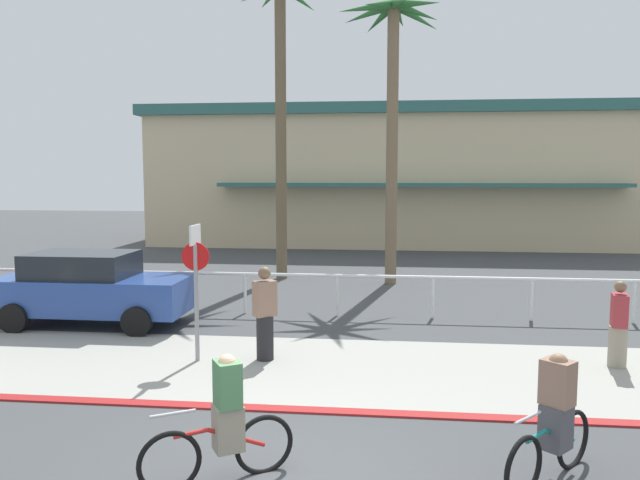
{
  "coord_description": "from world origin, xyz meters",
  "views": [
    {
      "loc": [
        1.26,
        -6.67,
        3.49
      ],
      "look_at": [
        -0.16,
        6.0,
        2.14
      ],
      "focal_mm": 35.24,
      "sensor_mm": 36.0,
      "label": 1
    }
  ],
  "objects": [
    {
      "name": "rail_fence",
      "position": [
        0.0,
        8.5,
        0.84
      ],
      "size": [
        27.94,
        0.08,
        1.04
      ],
      "color": "white",
      "rests_on": "ground"
    },
    {
      "name": "cyclist_red_1",
      "position": [
        -0.58,
        0.02,
        0.69
      ],
      "size": [
        1.59,
        0.99,
        1.5
      ],
      "color": "black",
      "rests_on": "ground"
    },
    {
      "name": "palm_tree_1",
      "position": [
        -2.28,
        13.87,
        6.82
      ],
      "size": [
        2.98,
        3.45,
        9.65
      ],
      "color": "brown",
      "rests_on": "ground"
    },
    {
      "name": "car_blue_1",
      "position": [
        -5.58,
        6.92,
        0.87
      ],
      "size": [
        4.4,
        2.02,
        1.69
      ],
      "color": "#284793",
      "rests_on": "ground"
    },
    {
      "name": "palm_tree_2",
      "position": [
        1.29,
        13.26,
        6.76
      ],
      "size": [
        3.28,
        3.81,
        8.8
      ],
      "color": "#756047",
      "rests_on": "ground"
    },
    {
      "name": "cyclist_teal_0",
      "position": [
        3.14,
        0.46,
        0.69
      ],
      "size": [
        1.27,
        1.39,
        1.5
      ],
      "color": "black",
      "rests_on": "ground"
    },
    {
      "name": "sidewalk_strip",
      "position": [
        0.0,
        4.2,
        0.01
      ],
      "size": [
        44.0,
        4.0,
        0.02
      ],
      "primitive_type": "cube",
      "color": "#9E9E93",
      "rests_on": "ground"
    },
    {
      "name": "pedestrian_0",
      "position": [
        -1.04,
        4.62,
        0.83
      ],
      "size": [
        0.48,
        0.45,
        1.78
      ],
      "color": "#232326",
      "rests_on": "ground"
    },
    {
      "name": "stop_sign_bike_lane",
      "position": [
        -2.28,
        4.41,
        1.68
      ],
      "size": [
        0.52,
        0.56,
        2.56
      ],
      "color": "gray",
      "rests_on": "ground"
    },
    {
      "name": "curb_paint",
      "position": [
        0.0,
        2.2,
        0.01
      ],
      "size": [
        44.0,
        0.24,
        0.03
      ],
      "primitive_type": "cube",
      "color": "maroon",
      "rests_on": "ground"
    },
    {
      "name": "building_backdrop",
      "position": [
        2.51,
        26.32,
        3.37
      ],
      "size": [
        26.31,
        10.05,
        6.71
      ],
      "color": "beige",
      "rests_on": "ground"
    },
    {
      "name": "pedestrian_1",
      "position": [
        5.37,
        4.9,
        0.73
      ],
      "size": [
        0.38,
        0.45,
        1.59
      ],
      "color": "gray",
      "rests_on": "ground"
    },
    {
      "name": "ground_plane",
      "position": [
        0.0,
        10.0,
        0.0
      ],
      "size": [
        80.0,
        80.0,
        0.0
      ],
      "primitive_type": "plane",
      "color": "#424447"
    }
  ]
}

